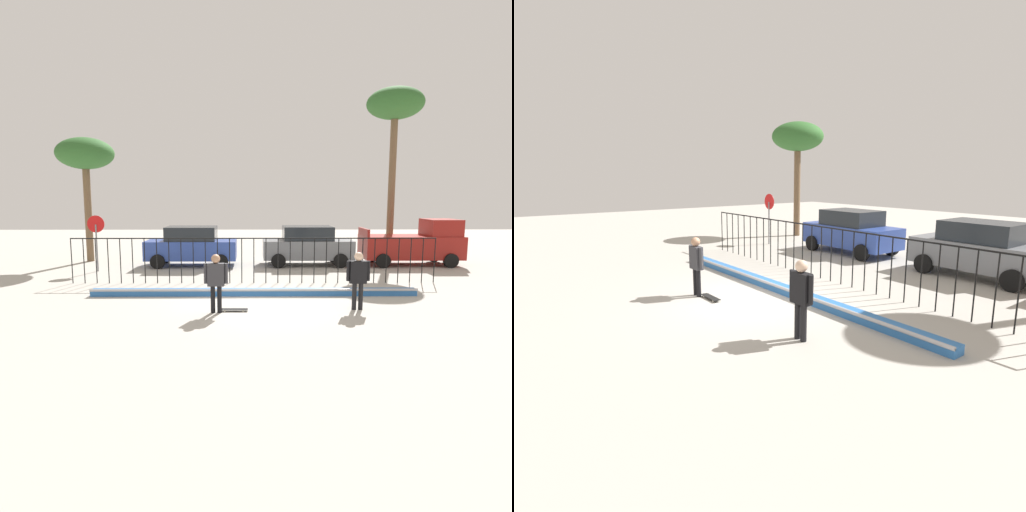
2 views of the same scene
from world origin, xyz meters
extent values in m
plane|color=#ADA89E|center=(0.00, 0.00, 0.00)|extent=(60.00, 60.00, 0.00)
cube|color=#2D6BB7|center=(0.00, 1.19, 0.11)|extent=(11.00, 0.36, 0.22)
cylinder|color=#B2B2B7|center=(0.00, 1.01, 0.22)|extent=(11.00, 0.09, 0.09)
cylinder|color=black|center=(-7.00, 3.26, 0.88)|extent=(0.04, 0.04, 1.76)
cylinder|color=black|center=(-6.53, 3.26, 0.88)|extent=(0.04, 0.04, 1.76)
cylinder|color=black|center=(-6.07, 3.26, 0.88)|extent=(0.04, 0.04, 1.76)
cylinder|color=black|center=(-5.60, 3.26, 0.88)|extent=(0.04, 0.04, 1.76)
cylinder|color=black|center=(-5.13, 3.26, 0.88)|extent=(0.04, 0.04, 1.76)
cylinder|color=black|center=(-4.67, 3.26, 0.88)|extent=(0.04, 0.04, 1.76)
cylinder|color=black|center=(-4.20, 3.26, 0.88)|extent=(0.04, 0.04, 1.76)
cylinder|color=black|center=(-3.73, 3.26, 0.88)|extent=(0.04, 0.04, 1.76)
cylinder|color=black|center=(-3.27, 3.26, 0.88)|extent=(0.04, 0.04, 1.76)
cylinder|color=black|center=(-2.80, 3.26, 0.88)|extent=(0.04, 0.04, 1.76)
cylinder|color=black|center=(-2.33, 3.26, 0.88)|extent=(0.04, 0.04, 1.76)
cylinder|color=black|center=(-1.87, 3.26, 0.88)|extent=(0.04, 0.04, 1.76)
cylinder|color=black|center=(-1.40, 3.26, 0.88)|extent=(0.04, 0.04, 1.76)
cylinder|color=black|center=(-0.93, 3.26, 0.88)|extent=(0.04, 0.04, 1.76)
cylinder|color=black|center=(-0.47, 3.26, 0.88)|extent=(0.04, 0.04, 1.76)
cylinder|color=black|center=(0.00, 3.26, 0.88)|extent=(0.04, 0.04, 1.76)
cylinder|color=black|center=(0.47, 3.26, 0.88)|extent=(0.04, 0.04, 1.76)
cylinder|color=black|center=(0.93, 3.26, 0.88)|extent=(0.04, 0.04, 1.76)
cylinder|color=black|center=(1.40, 3.26, 0.88)|extent=(0.04, 0.04, 1.76)
cylinder|color=black|center=(1.87, 3.26, 0.88)|extent=(0.04, 0.04, 1.76)
cylinder|color=black|center=(2.33, 3.26, 0.88)|extent=(0.04, 0.04, 1.76)
cylinder|color=black|center=(2.80, 3.26, 0.88)|extent=(0.04, 0.04, 1.76)
cylinder|color=black|center=(3.27, 3.26, 0.88)|extent=(0.04, 0.04, 1.76)
cylinder|color=black|center=(3.73, 3.26, 0.88)|extent=(0.04, 0.04, 1.76)
cylinder|color=black|center=(4.20, 3.26, 0.88)|extent=(0.04, 0.04, 1.76)
cylinder|color=black|center=(4.67, 3.26, 0.88)|extent=(0.04, 0.04, 1.76)
cylinder|color=black|center=(5.13, 3.26, 0.88)|extent=(0.04, 0.04, 1.76)
cylinder|color=black|center=(5.60, 3.26, 0.88)|extent=(0.04, 0.04, 1.76)
cylinder|color=black|center=(6.07, 3.26, 0.88)|extent=(0.04, 0.04, 1.76)
cylinder|color=black|center=(6.53, 3.26, 0.88)|extent=(0.04, 0.04, 1.76)
cylinder|color=black|center=(7.00, 3.26, 0.88)|extent=(0.04, 0.04, 1.76)
cube|color=black|center=(0.00, 3.26, 1.74)|extent=(14.00, 0.04, 0.04)
cylinder|color=black|center=(-1.20, -0.97, 0.40)|extent=(0.13, 0.13, 0.79)
cylinder|color=black|center=(-1.01, -0.97, 0.40)|extent=(0.13, 0.13, 0.79)
cube|color=#333338|center=(-1.11, -0.97, 1.12)|extent=(0.48, 0.21, 0.65)
sphere|color=#A87A5B|center=(-1.11, -0.97, 1.57)|extent=(0.26, 0.26, 0.26)
cylinder|color=#333338|center=(-1.40, -0.97, 1.15)|extent=(0.10, 0.10, 0.59)
cylinder|color=#333338|center=(-0.82, -0.97, 1.15)|extent=(0.10, 0.10, 0.59)
cube|color=black|center=(-0.60, -0.82, 0.06)|extent=(0.80, 0.20, 0.02)
cylinder|color=silver|center=(-0.33, -0.75, 0.03)|extent=(0.05, 0.03, 0.05)
cylinder|color=silver|center=(-0.33, -0.90, 0.03)|extent=(0.05, 0.03, 0.05)
cylinder|color=silver|center=(-0.87, -0.75, 0.03)|extent=(0.05, 0.03, 0.05)
cylinder|color=silver|center=(-0.87, -0.90, 0.03)|extent=(0.05, 0.03, 0.05)
cylinder|color=black|center=(2.95, -0.67, 0.40)|extent=(0.13, 0.13, 0.80)
cylinder|color=black|center=(3.14, -0.67, 0.40)|extent=(0.13, 0.13, 0.80)
cube|color=black|center=(3.05, -0.67, 1.13)|extent=(0.49, 0.21, 0.66)
sphere|color=beige|center=(3.05, -0.67, 1.59)|extent=(0.26, 0.26, 0.26)
cylinder|color=black|center=(2.75, -0.67, 1.16)|extent=(0.10, 0.10, 0.59)
cylinder|color=black|center=(3.34, -0.67, 1.16)|extent=(0.10, 0.10, 0.59)
cube|color=#2D479E|center=(-2.98, 7.48, 0.79)|extent=(4.30, 1.90, 0.90)
cube|color=#1E2328|center=(-2.98, 7.48, 1.57)|extent=(2.37, 1.71, 0.66)
cylinder|color=black|center=(-1.52, 8.43, 0.34)|extent=(0.68, 0.22, 0.68)
cylinder|color=black|center=(-1.52, 6.53, 0.34)|extent=(0.68, 0.22, 0.68)
cylinder|color=black|center=(-4.44, 8.43, 0.34)|extent=(0.68, 0.22, 0.68)
cylinder|color=black|center=(-4.44, 6.53, 0.34)|extent=(0.68, 0.22, 0.68)
cube|color=slate|center=(2.63, 7.64, 0.79)|extent=(4.30, 1.90, 0.90)
cube|color=#1E2328|center=(2.63, 7.64, 1.57)|extent=(2.37, 1.71, 0.66)
cylinder|color=black|center=(4.09, 8.59, 0.34)|extent=(0.68, 0.22, 0.68)
cylinder|color=black|center=(4.09, 6.69, 0.34)|extent=(0.68, 0.22, 0.68)
cylinder|color=black|center=(1.17, 8.59, 0.34)|extent=(0.68, 0.22, 0.68)
cylinder|color=black|center=(1.17, 6.69, 0.34)|extent=(0.68, 0.22, 0.68)
cube|color=maroon|center=(7.68, 7.62, 0.89)|extent=(4.70, 1.90, 1.10)
cube|color=maroon|center=(9.13, 7.62, 1.84)|extent=(1.50, 1.75, 0.80)
cube|color=maroon|center=(5.39, 7.62, 1.62)|extent=(0.12, 1.75, 0.36)
cylinder|color=black|center=(9.27, 8.57, 0.34)|extent=(0.68, 0.22, 0.68)
cylinder|color=black|center=(9.27, 6.67, 0.34)|extent=(0.68, 0.22, 0.68)
cylinder|color=black|center=(6.08, 8.57, 0.34)|extent=(0.68, 0.22, 0.68)
cylinder|color=black|center=(6.08, 6.67, 0.34)|extent=(0.68, 0.22, 0.68)
cylinder|color=slate|center=(-7.00, 5.94, 1.05)|extent=(0.07, 0.07, 2.10)
cylinder|color=red|center=(-7.00, 5.96, 2.12)|extent=(0.76, 0.02, 0.76)
cylinder|color=brown|center=(7.27, 9.57, 3.63)|extent=(0.36, 0.36, 7.26)
ellipsoid|color=#2D6028|center=(7.27, 9.57, 8.05)|extent=(2.89, 2.89, 1.59)
cylinder|color=brown|center=(-8.46, 8.99, 2.35)|extent=(0.36, 0.36, 4.69)
ellipsoid|color=#2D6028|center=(-8.46, 8.99, 5.47)|extent=(2.84, 2.84, 1.56)
camera|label=1|loc=(-0.08, -12.89, 3.33)|focal=29.75mm
camera|label=2|loc=(9.09, -5.96, 3.41)|focal=28.39mm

